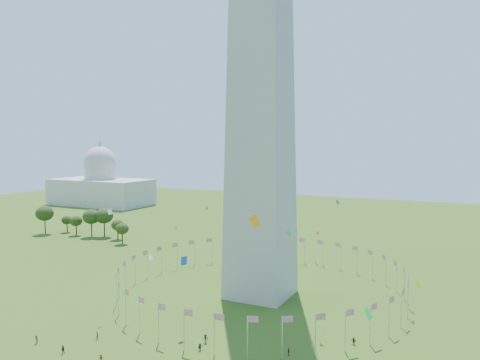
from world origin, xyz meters
name	(u,v)px	position (x,y,z in m)	size (l,w,h in m)	color
flag_ring	(261,280)	(0.00, 50.00, 4.50)	(80.24, 80.24, 9.00)	silver
capitol_building	(101,172)	(-180.00, 180.00, 23.00)	(70.00, 35.00, 46.00)	beige
kites_aloft	(254,254)	(10.21, 22.91, 18.87)	(101.34, 76.84, 29.66)	yellow
tree_line_west	(84,224)	(-107.92, 90.85, 5.86)	(55.49, 15.81, 13.18)	#344D19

